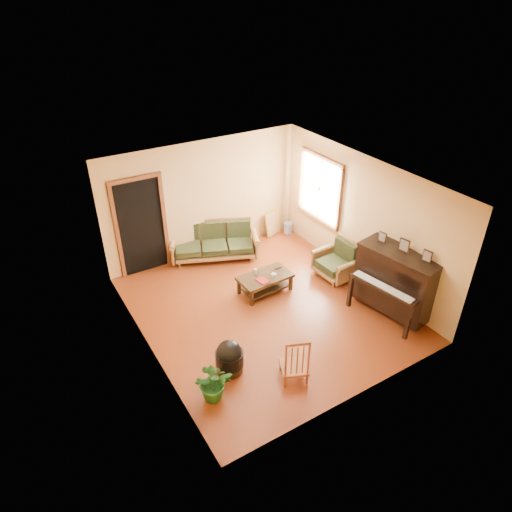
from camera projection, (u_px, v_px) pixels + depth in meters
floor at (265, 308)px, 8.71m from camera, size 5.00×5.00×0.00m
doorway at (141, 227)px, 9.33m from camera, size 1.08×0.16×2.05m
window at (320, 188)px, 9.84m from camera, size 0.12×1.36×1.46m
sofa at (214, 242)px, 10.06m from camera, size 2.06×1.48×0.81m
coffee_table at (265, 284)px, 9.07m from camera, size 1.07×0.61×0.38m
armchair at (335, 260)px, 9.42m from camera, size 0.81×0.85×0.81m
piano at (396, 282)px, 8.32m from camera, size 1.10×1.59×1.29m
footstool at (230, 360)px, 7.24m from camera, size 0.59×0.59×0.43m
red_chair at (295, 357)px, 7.00m from camera, size 0.55×0.57×0.87m
leaning_frame at (273, 223)px, 11.04m from camera, size 0.47×0.23×0.61m
ceramic_crock at (288, 228)px, 11.20m from camera, size 0.27×0.27×0.27m
potted_plant at (214, 382)px, 6.72m from camera, size 0.70×0.66×0.63m
book at (259, 282)px, 8.76m from camera, size 0.21×0.26×0.02m
candle at (256, 271)px, 9.00m from camera, size 0.08×0.08×0.11m
glass_jar at (273, 275)px, 8.93m from camera, size 0.10×0.10×0.07m
remote at (278, 268)px, 9.20m from camera, size 0.15×0.04×0.01m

